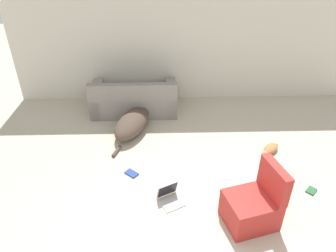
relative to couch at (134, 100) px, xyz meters
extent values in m
plane|color=#BCB29E|center=(1.08, -3.35, -0.26)|extent=(20.00, 20.00, 0.00)
cube|color=beige|center=(1.08, 0.59, 1.11)|extent=(7.19, 0.06, 2.74)
cube|color=gray|center=(0.00, 0.04, -0.05)|extent=(1.73, 0.87, 0.42)
cube|color=gray|center=(0.00, -0.33, 0.33)|extent=(1.72, 0.15, 0.36)
cube|color=gray|center=(0.76, 0.04, 0.02)|extent=(0.21, 0.86, 0.56)
cube|color=gray|center=(-0.76, 0.03, 0.02)|extent=(0.21, 0.86, 0.56)
ellipsoid|color=#4C3D33|center=(0.01, -0.76, -0.08)|extent=(0.86, 1.25, 0.36)
sphere|color=black|center=(0.22, -0.16, -0.14)|extent=(0.31, 0.31, 0.24)
cylinder|color=#4C3D33|center=(-0.23, -1.44, -0.23)|extent=(0.15, 0.29, 0.06)
ellipsoid|color=#BC7A47|center=(2.44, -1.47, -0.20)|extent=(0.39, 0.39, 0.13)
sphere|color=tan|center=(2.30, -1.62, -0.20)|extent=(0.16, 0.16, 0.11)
cylinder|color=#BC7A47|center=(2.59, -1.31, -0.25)|extent=(0.08, 0.08, 0.02)
cube|color=#B7B7BC|center=(0.69, -2.65, -0.25)|extent=(0.40, 0.37, 0.02)
cube|color=#B7B7BC|center=(0.62, -2.51, -0.12)|extent=(0.32, 0.22, 0.25)
cube|color=black|center=(0.62, -2.52, -0.12)|extent=(0.29, 0.19, 0.22)
cube|color=#28428E|center=(0.06, -2.00, -0.25)|extent=(0.24, 0.23, 0.02)
cube|color=#2D663D|center=(2.77, -2.46, -0.25)|extent=(0.20, 0.20, 0.02)
cube|color=#B72D28|center=(1.69, -3.00, -0.05)|extent=(0.76, 0.70, 0.43)
cube|color=#B72D28|center=(1.95, -2.93, 0.40)|extent=(0.26, 0.56, 0.46)
camera|label=1|loc=(0.53, -5.96, 3.21)|focal=35.00mm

